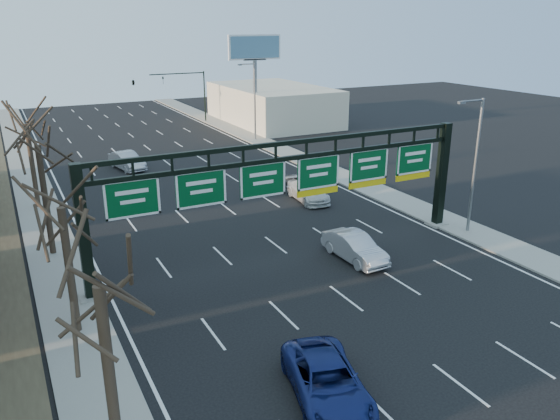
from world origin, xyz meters
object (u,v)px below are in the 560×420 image
sign_gantry (293,183)px  car_silver_sedan (355,247)px  car_blue_suv (327,382)px  car_white_wagon (308,191)px

sign_gantry → car_silver_sedan: size_ratio=5.09×
car_blue_suv → car_white_wagon: (11.61, 21.34, -0.04)m
car_blue_suv → car_silver_sedan: (8.31, 10.14, 0.03)m
car_blue_suv → car_silver_sedan: size_ratio=1.14×
sign_gantry → car_white_wagon: 11.69m
car_blue_suv → car_white_wagon: car_blue_suv is taller
car_blue_suv → car_white_wagon: 24.29m
car_blue_suv → car_white_wagon: size_ratio=1.10×
car_silver_sedan → car_white_wagon: (3.30, 11.20, -0.07)m
car_silver_sedan → sign_gantry: bearing=142.6°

